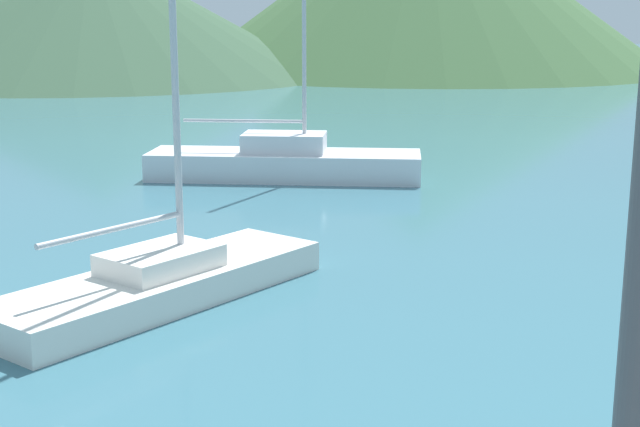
{
  "coord_description": "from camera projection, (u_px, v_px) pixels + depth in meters",
  "views": [
    {
      "loc": [
        -6.08,
        -0.75,
        4.73
      ],
      "look_at": [
        -0.52,
        14.0,
        1.2
      ],
      "focal_mm": 50.0,
      "sensor_mm": 36.0,
      "label": 1
    }
  ],
  "objects": [
    {
      "name": "hill_central",
      "position": [
        94.0,
        13.0,
        67.82
      ],
      "size": [
        36.17,
        36.17,
        9.74
      ],
      "color": "#38563D",
      "rests_on": "ground_plane"
    },
    {
      "name": "sailboat_inner",
      "position": [
        285.0,
        161.0,
        26.14
      ],
      "size": [
        8.07,
        5.35,
        9.09
      ],
      "rotation": [
        0.0,
        0.0,
        -0.45
      ],
      "color": "silver",
      "rests_on": "ground_plane"
    },
    {
      "name": "sailboat_middle",
      "position": [
        161.0,
        277.0,
        14.95
      ],
      "size": [
        6.32,
        4.81,
        9.87
      ],
      "rotation": [
        0.0,
        0.0,
        0.54
      ],
      "color": "white",
      "rests_on": "ground_plane"
    }
  ]
}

